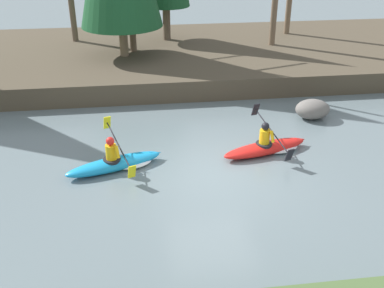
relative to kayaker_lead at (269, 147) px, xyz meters
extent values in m
plane|color=slate|center=(-1.85, -1.02, -0.20)|extent=(90.00, 90.00, 0.00)
cube|color=#4C4233|center=(-1.85, 8.91, 0.21)|extent=(44.00, 9.45, 0.81)
cylinder|color=#7A664C|center=(-4.18, 7.92, 1.26)|extent=(0.36, 0.36, 1.28)
cylinder|color=brown|center=(-2.14, 10.45, 1.41)|extent=(0.36, 0.36, 1.60)
ellipsoid|color=red|center=(-0.11, -0.03, -0.03)|extent=(2.76, 1.32, 0.34)
cone|color=red|center=(1.08, 0.31, -0.01)|extent=(0.39, 0.29, 0.20)
cylinder|color=black|center=(-0.16, -0.05, 0.12)|extent=(0.59, 0.59, 0.08)
cylinder|color=yellow|center=(-0.16, -0.05, 0.37)|extent=(0.37, 0.37, 0.42)
sphere|color=black|center=(-0.16, -0.05, 0.69)|extent=(0.28, 0.28, 0.23)
cylinder|color=yellow|center=(-0.13, 0.21, 0.45)|extent=(0.15, 0.24, 0.35)
cylinder|color=yellow|center=(0.00, -0.25, 0.45)|extent=(0.15, 0.24, 0.35)
cylinder|color=black|center=(0.06, 0.02, 0.49)|extent=(0.56, 1.85, 0.65)
cube|color=black|center=(-0.20, 0.93, 0.80)|extent=(0.24, 0.21, 0.41)
cube|color=black|center=(0.32, -0.90, 0.18)|extent=(0.24, 0.21, 0.41)
ellipsoid|color=white|center=(0.42, 0.12, -0.11)|extent=(1.25, 0.98, 0.18)
ellipsoid|color=#1993D6|center=(-4.49, -0.40, -0.03)|extent=(2.74, 1.48, 0.34)
cone|color=#1993D6|center=(-3.32, 0.02, -0.01)|extent=(0.40, 0.31, 0.20)
cylinder|color=black|center=(-4.54, -0.42, 0.12)|extent=(0.61, 0.61, 0.08)
cylinder|color=yellow|center=(-4.54, -0.42, 0.37)|extent=(0.38, 0.38, 0.42)
sphere|color=red|center=(-4.54, -0.42, 0.69)|extent=(0.29, 0.29, 0.23)
cylinder|color=yellow|center=(-4.53, -0.16, 0.45)|extent=(0.16, 0.24, 0.35)
cylinder|color=yellow|center=(-4.36, -0.61, 0.45)|extent=(0.16, 0.24, 0.35)
cylinder|color=black|center=(-4.32, -0.34, 0.49)|extent=(0.68, 1.81, 0.65)
cube|color=yellow|center=(-4.65, 0.56, 0.80)|extent=(0.24, 0.22, 0.41)
cube|color=yellow|center=(-4.00, -1.23, 0.18)|extent=(0.24, 0.22, 0.41)
ellipsoid|color=white|center=(-3.98, -0.21, -0.11)|extent=(1.27, 1.03, 0.18)
ellipsoid|color=slate|center=(2.19, 2.24, 0.14)|extent=(1.18, 0.92, 0.67)
camera|label=1|loc=(-3.75, -11.30, 6.14)|focal=42.00mm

